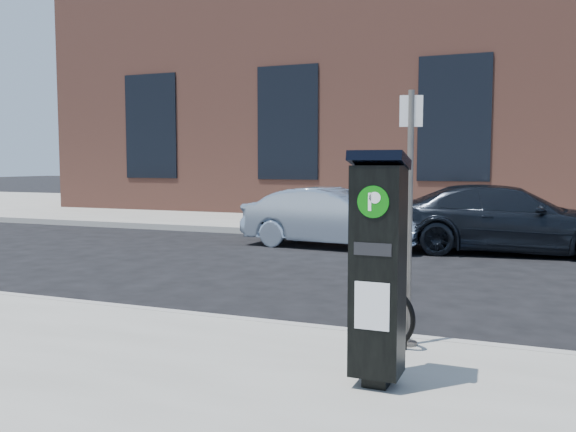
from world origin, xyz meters
The scene contains 10 objects.
ground centered at (0.00, 0.00, 0.00)m, with size 120.00×120.00×0.00m, color black.
sidewalk_far centered at (0.00, 14.00, 0.07)m, with size 60.00×12.00×0.15m, color gray.
curb_near centered at (0.00, -0.02, 0.07)m, with size 60.00×0.12×0.16m, color #9E9B93.
curb_far centered at (0.00, 8.02, 0.07)m, with size 60.00×0.12×0.16m, color #9E9B93.
building centered at (0.00, 17.00, 4.15)m, with size 28.00×10.05×8.25m.
parking_kiosk centered at (1.06, -1.38, 1.02)m, with size 0.39×0.35×1.71m.
sign_pole centered at (1.08, -0.30, 1.26)m, with size 0.19×0.18×2.24m.
bike_rack centered at (0.93, -0.40, 0.41)m, with size 0.52×0.23×0.54m.
car_silver centered at (-1.78, 6.53, 0.62)m, with size 1.32×3.78×1.25m, color #93A6BB.
car_dark centered at (1.64, 7.01, 0.67)m, with size 1.86×4.59×1.33m, color black.
Camera 1 is at (2.07, -5.63, 1.77)m, focal length 38.00 mm.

